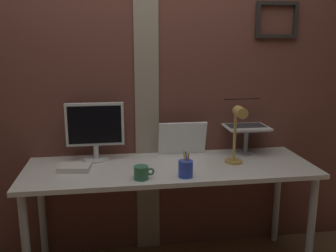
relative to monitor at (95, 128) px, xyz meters
The scene contains 10 objects.
brick_wall_back 0.52m from the monitor, 25.95° to the left, with size 3.69×0.16×2.64m.
desk 0.62m from the monitor, 22.09° to the right, with size 1.92×0.64×0.77m.
monitor is the anchor object (origin of this frame).
laptop_stand 1.10m from the monitor, ahead, with size 0.28×0.22×0.19m.
laptop 1.09m from the monitor, ahead, with size 0.31×0.29×0.21m.
whiteboard_panel 0.63m from the monitor, ahead, with size 0.35×0.02×0.25m, color white.
desk_lamp 0.97m from the monitor, 15.16° to the right, with size 0.12×0.20×0.40m.
pen_cup 0.72m from the monitor, 37.30° to the right, with size 0.09×0.09×0.17m.
coffee_mug 0.54m from the monitor, 56.06° to the right, with size 0.13×0.09×0.08m.
paper_clutter_stack 0.32m from the monitor, 123.29° to the right, with size 0.20×0.14×0.03m, color silver.
Camera 1 is at (-0.24, -2.34, 1.58)m, focal length 40.03 mm.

